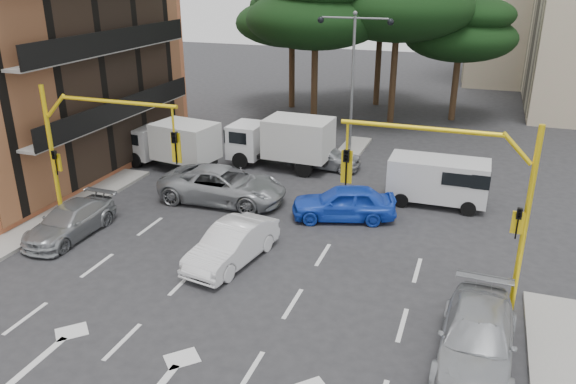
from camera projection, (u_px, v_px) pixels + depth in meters
name	position (u px, v px, depth m)	size (l,w,h in m)	color
ground	(236.00, 293.00, 18.63)	(120.00, 120.00, 0.00)	#28282B
median_strip	(349.00, 152.00, 32.61)	(1.40, 6.00, 0.15)	gray
pine_left_near	(316.00, 8.00, 36.25)	(9.15, 9.15, 10.23)	#382616
pine_left_far	(293.00, 14.00, 40.93)	(8.32, 8.32, 9.30)	#382616
pine_right	(462.00, 29.00, 37.49)	(7.49, 7.49, 8.37)	#382616
pine_back	(382.00, 3.00, 41.45)	(9.15, 9.15, 10.23)	#382616
signal_mast_right	(466.00, 188.00, 16.83)	(5.79, 0.37, 6.00)	yellow
signal_mast_left	(88.00, 144.00, 21.03)	(5.79, 0.37, 6.00)	yellow
street_lamp_center	(353.00, 58.00, 30.63)	(4.16, 0.36, 7.77)	slate
car_white_hatch	(232.00, 244.00, 20.32)	(1.52, 4.36, 1.44)	silver
car_blue_compact	(344.00, 203.00, 23.85)	(1.77, 4.39, 1.50)	blue
car_silver_wagon	(70.00, 221.00, 22.36)	(1.78, 4.38, 1.27)	gray
car_silver_cross_a	(223.00, 185.00, 25.62)	(2.67, 5.78, 1.61)	#94989B
car_silver_cross_b	(323.00, 156.00, 29.99)	(1.63, 4.06, 1.38)	#A5A8AD
car_silver_parked	(477.00, 338.00, 15.17)	(2.01, 4.93, 1.43)	#9C9FA4
van_white	(438.00, 181.00, 25.26)	(1.96, 4.34, 2.17)	silver
box_truck_a	(172.00, 145.00, 29.84)	(2.19, 5.22, 2.57)	silver
box_truck_b	(281.00, 142.00, 29.90)	(2.36, 5.62, 2.77)	white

